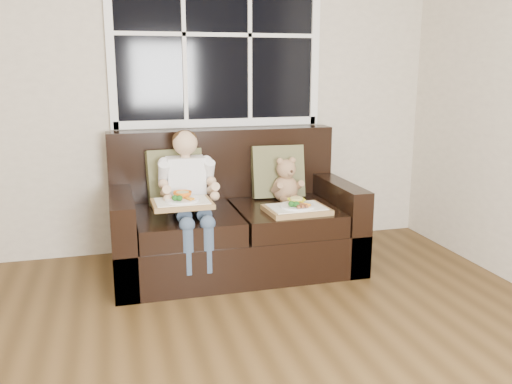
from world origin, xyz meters
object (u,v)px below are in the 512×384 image
object	(u,v)px
loveseat	(233,224)
tray_right	(297,208)
child	(188,185)
teddy_bear	(286,183)
tray_left	(182,202)

from	to	relation	value
loveseat	tray_right	size ratio (longest dim) A/B	3.96
child	loveseat	bearing A→B (deg)	19.68
child	teddy_bear	xyz separation A→B (m)	(0.74, 0.14, -0.06)
loveseat	tray_right	bearing A→B (deg)	-39.43
tray_left	tray_right	xyz separation A→B (m)	(0.78, -0.01, -0.09)
child	tray_left	xyz separation A→B (m)	(-0.07, -0.18, -0.07)
teddy_bear	tray_left	xyz separation A→B (m)	(-0.81, -0.32, -0.01)
teddy_bear	tray_right	size ratio (longest dim) A/B	0.79
loveseat	tray_left	world-z (taller)	loveseat
teddy_bear	tray_right	bearing A→B (deg)	-104.60
loveseat	child	bearing A→B (deg)	-160.32
loveseat	teddy_bear	size ratio (longest dim) A/B	5.04
child	teddy_bear	distance (m)	0.75
teddy_bear	tray_right	world-z (taller)	teddy_bear
loveseat	tray_right	xyz separation A→B (m)	(0.38, -0.31, 0.17)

